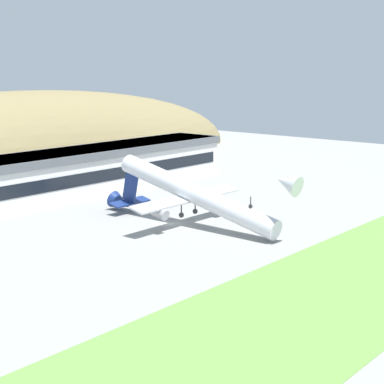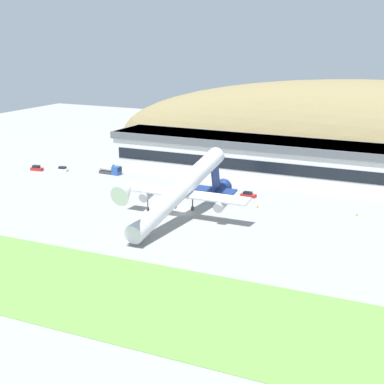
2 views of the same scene
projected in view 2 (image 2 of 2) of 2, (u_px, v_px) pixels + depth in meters
name	position (u px, v px, depth m)	size (l,w,h in m)	color
ground_plane	(182.00, 213.00, 155.91)	(334.98, 334.98, 0.00)	gray
grass_strip_foreground	(59.00, 282.00, 114.36)	(301.48, 30.36, 0.08)	#669342
hill_backdrop	(383.00, 153.00, 228.64)	(215.46, 67.12, 51.56)	olive
terminal_building	(278.00, 158.00, 187.76)	(105.59, 17.36, 11.87)	silver
cargo_airplane	(182.00, 191.00, 149.55)	(32.70, 52.56, 15.70)	silver
service_car_0	(37.00, 168.00, 201.43)	(4.13, 1.90, 1.67)	#B21E1E
service_car_1	(62.00, 169.00, 200.58)	(4.12, 2.02, 1.50)	silver
service_car_2	(248.00, 195.00, 170.61)	(4.10, 1.67, 1.42)	#B21E1E
fuel_truck	(110.00, 169.00, 196.57)	(7.25, 2.61, 3.17)	#264C99
traffic_cone_0	(357.00, 214.00, 154.05)	(0.52, 0.52, 0.58)	orange
traffic_cone_1	(258.00, 206.00, 160.83)	(0.52, 0.52, 0.58)	orange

